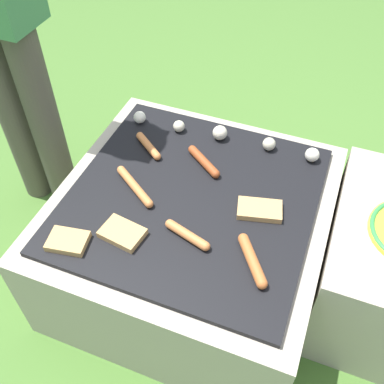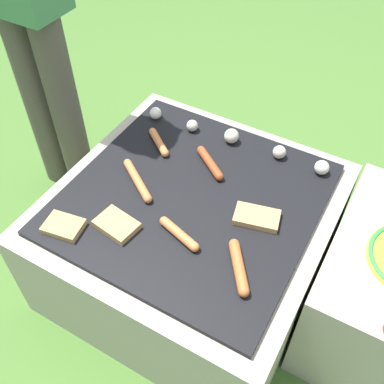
% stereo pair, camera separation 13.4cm
% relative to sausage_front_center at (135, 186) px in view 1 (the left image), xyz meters
% --- Properties ---
extents(ground_plane, '(14.00, 14.00, 0.00)m').
position_rel_sausage_front_center_xyz_m(ground_plane, '(0.17, 0.04, -0.42)').
color(ground_plane, '#47702D').
extents(grill, '(0.82, 0.82, 0.41)m').
position_rel_sausage_front_center_xyz_m(grill, '(0.17, 0.04, -0.22)').
color(grill, '#A89E8C').
rests_on(grill, ground_plane).
extents(sausage_back_right, '(0.15, 0.06, 0.03)m').
position_rel_sausage_front_center_xyz_m(sausage_back_right, '(0.22, -0.11, 0.00)').
color(sausage_back_right, '#C6753D').
rests_on(sausage_back_right, grill).
extents(sausage_front_center, '(0.17, 0.12, 0.03)m').
position_rel_sausage_front_center_xyz_m(sausage_front_center, '(0.00, 0.00, 0.00)').
color(sausage_front_center, '#C6753D').
rests_on(sausage_front_center, grill).
extents(sausage_front_left, '(0.11, 0.15, 0.03)m').
position_rel_sausage_front_center_xyz_m(sausage_front_left, '(0.41, -0.13, 0.00)').
color(sausage_front_left, '#B7602D').
rests_on(sausage_front_left, grill).
extents(sausage_mid_right, '(0.14, 0.11, 0.03)m').
position_rel_sausage_front_center_xyz_m(sausage_mid_right, '(0.16, 0.18, 0.00)').
color(sausage_mid_right, '#93421E').
rests_on(sausage_mid_right, grill).
extents(sausage_back_center, '(0.12, 0.10, 0.03)m').
position_rel_sausage_front_center_xyz_m(sausage_back_center, '(-0.04, 0.18, -0.00)').
color(sausage_back_center, '#C6753D').
rests_on(sausage_back_center, grill).
extents(bread_slice_right, '(0.14, 0.11, 0.02)m').
position_rel_sausage_front_center_xyz_m(bread_slice_right, '(0.38, 0.05, -0.00)').
color(bread_slice_right, tan).
rests_on(bread_slice_right, grill).
extents(bread_slice_center, '(0.13, 0.10, 0.02)m').
position_rel_sausage_front_center_xyz_m(bread_slice_center, '(0.05, -0.17, -0.00)').
color(bread_slice_center, tan).
rests_on(bread_slice_center, grill).
extents(bread_slice_left, '(0.12, 0.10, 0.02)m').
position_rel_sausage_front_center_xyz_m(bread_slice_left, '(-0.08, -0.25, -0.00)').
color(bread_slice_left, tan).
rests_on(bread_slice_left, grill).
extents(mushroom_row, '(0.65, 0.07, 0.05)m').
position_rel_sausage_front_center_xyz_m(mushroom_row, '(0.19, 0.32, 0.01)').
color(mushroom_row, silver).
rests_on(mushroom_row, grill).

